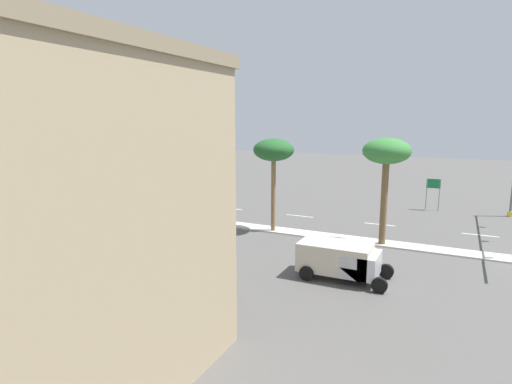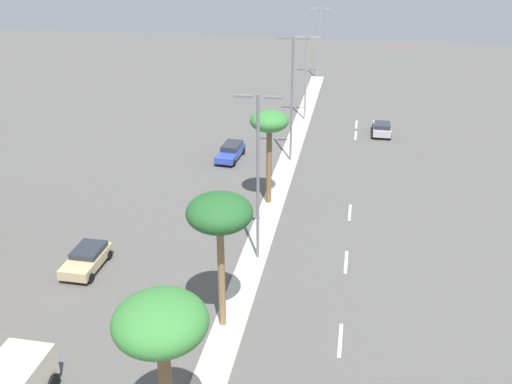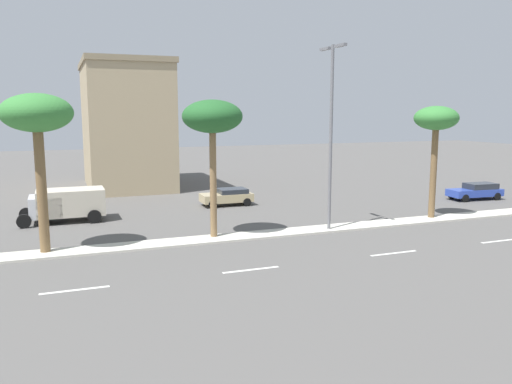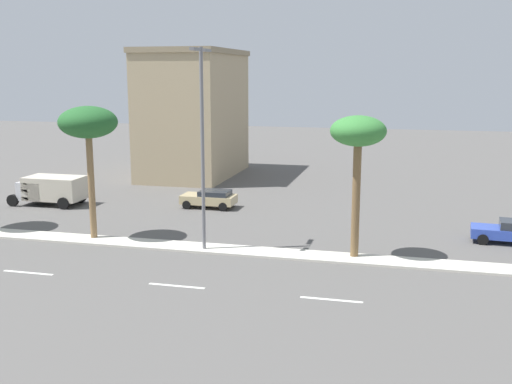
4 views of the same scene
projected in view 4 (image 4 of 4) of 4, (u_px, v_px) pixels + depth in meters
name	position (u px, v px, depth m)	size (l,w,h in m)	color
ground_plane	(259.00, 253.00, 33.88)	(160.00, 160.00, 0.00)	#565451
median_curb	(421.00, 264.00, 31.79)	(1.80, 78.80, 0.12)	beige
lane_stripe_near	(28.00, 273.00, 30.52)	(0.20, 2.80, 0.01)	silver
lane_stripe_rear	(177.00, 286.00, 28.62)	(0.20, 2.80, 0.01)	silver
lane_stripe_outboard	(331.00, 300.00, 26.88)	(0.20, 2.80, 0.01)	silver
commercial_building	(194.00, 113.00, 58.50)	(13.01, 7.93, 12.16)	tan
palm_tree_front	(88.00, 125.00, 35.38)	(3.45, 3.45, 7.93)	olive
palm_tree_mid	(358.00, 136.00, 31.68)	(2.96, 2.96, 7.64)	brown
street_lamp_center	(202.00, 135.00, 33.09)	(2.90, 0.24, 11.18)	slate
sedan_tan_mid	(210.00, 198.00, 45.19)	(2.06, 4.03, 1.33)	tan
box_truck	(50.00, 189.00, 46.11)	(2.70, 5.52, 2.20)	silver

